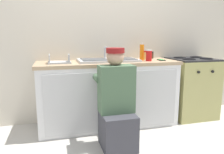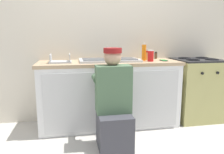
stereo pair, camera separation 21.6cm
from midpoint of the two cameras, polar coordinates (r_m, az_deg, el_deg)
ground_plane at (r=2.91m, az=2.58°, el=-14.40°), size 12.00×12.00×0.00m
back_wall at (r=3.27m, az=0.11°, el=10.98°), size 6.00×0.10×2.50m
counter_cabinet at (r=3.03m, az=1.38°, el=-4.76°), size 1.85×0.62×0.85m
countertop at (r=2.95m, az=1.39°, el=3.71°), size 1.89×0.62×0.04m
sink_double_basin at (r=2.95m, az=1.38°, el=4.49°), size 0.80×0.44×0.19m
stove_range at (r=3.53m, az=22.66°, el=-2.91°), size 0.65×0.62×0.91m
plumber_person at (r=2.43m, az=3.00°, el=-7.86°), size 0.42×0.61×1.10m
soda_cup_red at (r=3.00m, az=12.11°, el=5.44°), size 0.08×0.08×0.15m
dish_rack_tray at (r=2.84m, az=-11.21°, el=4.16°), size 0.28×0.22×0.11m
spice_bottle_pepper at (r=3.37m, az=13.20°, el=5.51°), size 0.04×0.04×0.10m
condiment_jar at (r=3.16m, az=10.90°, el=5.54°), size 0.07×0.07×0.13m
soap_bottle_orange at (r=3.08m, az=10.36°, el=6.34°), size 0.06×0.06×0.25m
cell_phone at (r=3.11m, az=15.31°, el=4.20°), size 0.07×0.14×0.01m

